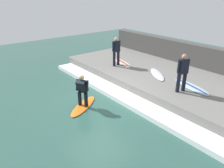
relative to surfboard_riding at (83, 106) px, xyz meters
The scene contains 11 objects.
ground_plane 0.66m from the surfboard_riding, 15.13° to the right, with size 28.00×28.00×0.00m, color #2D564C.
concrete_ledge 4.39m from the surfboard_riding, ahead, with size 4.40×10.82×0.54m, color slate.
back_wall 6.89m from the surfboard_riding, ahead, with size 0.50×11.36×1.72m, color #474442.
wave_foam_crest 1.76m from the surfboard_riding, ahead, with size 0.87×10.28×0.20m, color white.
surfboard_riding is the anchor object (origin of this frame).
surfer_riding 0.78m from the surfboard_riding, behind, with size 0.57×0.57×1.35m.
surfer_waiting_near 4.28m from the surfboard_riding, 33.93° to the right, with size 0.53×0.36×1.60m.
surfboard_waiting_near 4.73m from the surfboard_riding, 29.59° to the right, with size 1.05×2.05×0.07m.
surfer_waiting_far 4.23m from the surfboard_riding, 30.38° to the left, with size 0.54×0.25×1.58m.
surfboard_waiting_far 4.64m from the surfboard_riding, 29.07° to the left, with size 0.96×2.09×0.07m.
surfboard_spare 4.15m from the surfboard_riding, ahead, with size 1.39×1.73×0.06m.
Camera 1 is at (-4.66, -6.73, 4.43)m, focal length 35.00 mm.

